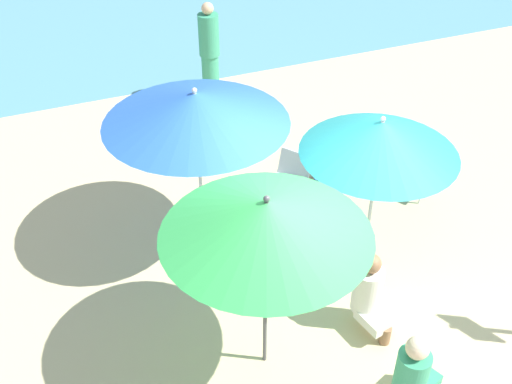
{
  "coord_description": "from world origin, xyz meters",
  "views": [
    {
      "loc": [
        -2.82,
        -4.22,
        5.21
      ],
      "look_at": [
        -0.59,
        1.33,
        0.7
      ],
      "focal_mm": 43.53,
      "sensor_mm": 36.0,
      "label": 1
    }
  ],
  "objects": [
    {
      "name": "umbrella_green",
      "position": [
        -1.23,
        -0.49,
        1.87
      ],
      "size": [
        1.88,
        1.88,
        2.11
      ],
      "color": "#4C4C51",
      "rests_on": "ground_plane"
    },
    {
      "name": "person_c",
      "position": [
        -0.03,
        -0.47,
        0.47
      ],
      "size": [
        0.38,
        0.55,
        0.96
      ],
      "rotation": [
        0.0,
        0.0,
        4.91
      ],
      "color": "silver",
      "rests_on": "ground_plane"
    },
    {
      "name": "person_a",
      "position": [
        -0.18,
        -1.5,
        0.5
      ],
      "size": [
        0.54,
        0.43,
        1.0
      ],
      "rotation": [
        0.0,
        0.0,
        0.38
      ],
      "color": "#389970",
      "rests_on": "ground_plane"
    },
    {
      "name": "beach_chair_c",
      "position": [
        0.86,
        2.12,
        0.27
      ],
      "size": [
        0.66,
        0.63,
        0.55
      ],
      "rotation": [
        0.0,
        0.0,
        -1.83
      ],
      "color": "navy",
      "rests_on": "ground_plane"
    },
    {
      "name": "beach_chair_a",
      "position": [
        1.9,
        1.44,
        0.34
      ],
      "size": [
        0.73,
        0.69,
        0.67
      ],
      "rotation": [
        0.0,
        0.0,
        -2.63
      ],
      "color": "teal",
      "rests_on": "ground_plane"
    },
    {
      "name": "umbrella_teal",
      "position": [
        0.68,
        0.73,
        1.53
      ],
      "size": [
        1.83,
        1.83,
        1.79
      ],
      "color": "silver",
      "rests_on": "ground_plane"
    },
    {
      "name": "person_b",
      "position": [
        0.06,
        5.0,
        0.86
      ],
      "size": [
        0.34,
        0.34,
        1.71
      ],
      "rotation": [
        0.0,
        0.0,
        2.12
      ],
      "color": "#389970",
      "rests_on": "ground_plane"
    },
    {
      "name": "umbrella_blue",
      "position": [
        -1.22,
        1.54,
        1.88
      ],
      "size": [
        2.1,
        2.1,
        2.12
      ],
      "color": "silver",
      "rests_on": "ground_plane"
    },
    {
      "name": "beach_chair_b",
      "position": [
        0.13,
        1.93,
        0.33
      ],
      "size": [
        0.76,
        0.73,
        0.61
      ],
      "rotation": [
        0.0,
        0.0,
        -2.52
      ],
      "color": "white",
      "rests_on": "ground_plane"
    },
    {
      "name": "ground_plane",
      "position": [
        0.0,
        0.0,
        0.0
      ],
      "size": [
        40.0,
        40.0,
        0.0
      ],
      "primitive_type": "plane",
      "color": "#D3BC8C"
    }
  ]
}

